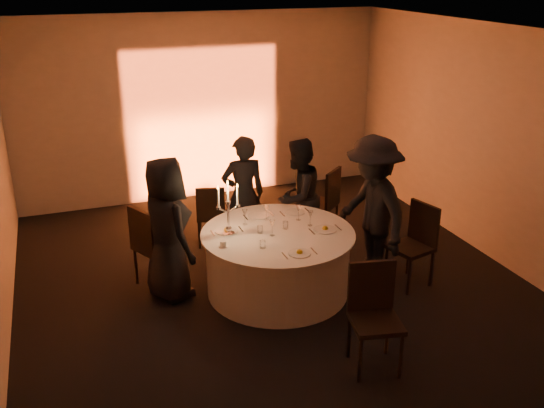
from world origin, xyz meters
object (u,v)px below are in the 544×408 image
object	(u,v)px
guest_left	(167,229)
candelabra	(228,216)
guest_right	(372,210)
coffee_cup	(223,244)
chair_back_left	(211,212)
chair_back_right	(325,199)
chair_right	(416,240)
chair_front	(374,309)
banquet_table	(278,262)
guest_back_left	(243,195)
guest_back_right	(298,196)
chair_left	(151,242)

from	to	relation	value
guest_left	candelabra	distance (m)	0.72
guest_right	coffee_cup	xyz separation A→B (m)	(-1.87, -0.05, -0.12)
chair_back_left	chair_back_right	distance (m)	1.62
chair_right	guest_left	xyz separation A→B (m)	(-2.86, 0.73, 0.27)
chair_front	banquet_table	bearing A→B (deg)	114.37
banquet_table	guest_back_left	world-z (taller)	guest_back_left
chair_back_right	guest_left	bearing A→B (deg)	-20.57
guest_back_right	chair_back_left	bearing A→B (deg)	-61.65
chair_back_right	guest_back_right	xyz separation A→B (m)	(-0.53, -0.28, 0.21)
chair_left	guest_left	world-z (taller)	guest_left
chair_back_left	guest_left	size ratio (longest dim) A/B	0.52
guest_left	guest_right	world-z (taller)	guest_right
banquet_table	guest_right	distance (m)	1.29
banquet_table	chair_back_right	world-z (taller)	chair_back_right
chair_left	chair_back_left	size ratio (longest dim) A/B	1.16
banquet_table	guest_back_left	bearing A→B (deg)	92.12
banquet_table	chair_left	size ratio (longest dim) A/B	1.75
chair_front	candelabra	size ratio (longest dim) A/B	1.59
candelabra	chair_left	bearing A→B (deg)	149.33
chair_back_right	chair_right	bearing A→B (deg)	65.37
guest_left	chair_back_left	bearing A→B (deg)	-51.00
chair_back_left	candelabra	distance (m)	1.47
chair_back_left	chair_back_right	xyz separation A→B (m)	(1.59, -0.28, 0.08)
guest_back_right	guest_back_left	bearing A→B (deg)	-52.62
chair_right	guest_right	bearing A→B (deg)	-134.52
chair_back_left	guest_back_left	size ratio (longest dim) A/B	0.54
guest_left	candelabra	bearing A→B (deg)	-123.96
guest_back_left	banquet_table	bearing A→B (deg)	94.25
guest_left	coffee_cup	distance (m)	0.72
guest_left	chair_right	bearing A→B (deg)	-120.45
coffee_cup	guest_right	bearing A→B (deg)	1.53
guest_left	guest_back_left	xyz separation A→B (m)	(1.18, 0.83, -0.04)
chair_right	chair_front	size ratio (longest dim) A/B	0.97
guest_back_right	candelabra	xyz separation A→B (m)	(-1.19, -0.82, 0.21)
chair_back_left	coffee_cup	xyz separation A→B (m)	(-0.28, -1.66, 0.30)
chair_back_right	chair_right	size ratio (longest dim) A/B	1.01
chair_left	chair_front	world-z (taller)	chair_front
banquet_table	guest_left	xyz separation A→B (m)	(-1.22, 0.36, 0.47)
chair_right	guest_back_right	bearing A→B (deg)	-157.10
chair_front	guest_back_left	bearing A→B (deg)	109.94
banquet_table	chair_right	world-z (taller)	chair_right
chair_front	candelabra	world-z (taller)	candelabra
banquet_table	chair_back_right	distance (m)	1.72
chair_left	chair_back_left	bearing A→B (deg)	-75.01
chair_back_right	chair_right	xyz separation A→B (m)	(0.46, -1.61, -0.00)
guest_left	guest_back_left	bearing A→B (deg)	-70.96
banquet_table	chair_back_right	bearing A→B (deg)	46.41
chair_back_left	candelabra	xyz separation A→B (m)	(-0.13, -1.37, 0.51)
chair_left	coffee_cup	bearing A→B (deg)	-166.04
chair_left	chair_back_left	distance (m)	1.31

